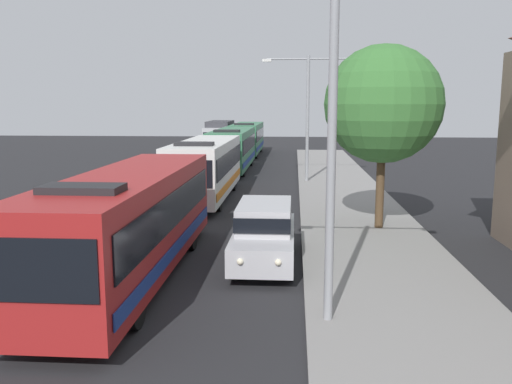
% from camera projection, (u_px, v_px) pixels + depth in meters
% --- Properties ---
extents(bus_lead, '(2.58, 11.26, 3.21)m').
position_uv_depth(bus_lead, '(131.00, 220.00, 15.13)').
color(bus_lead, maroon).
rests_on(bus_lead, ground_plane).
extents(bus_second_in_line, '(2.58, 10.45, 3.21)m').
position_uv_depth(bus_second_in_line, '(206.00, 167.00, 27.85)').
color(bus_second_in_line, silver).
rests_on(bus_second_in_line, ground_plane).
extents(bus_middle, '(2.58, 11.21, 3.21)m').
position_uv_depth(bus_middle, '(233.00, 148.00, 39.82)').
color(bus_middle, '#33724C').
rests_on(bus_middle, ground_plane).
extents(bus_fourth_in_line, '(2.58, 11.31, 3.21)m').
position_uv_depth(bus_fourth_in_line, '(247.00, 138.00, 52.16)').
color(bus_fourth_in_line, '#33724C').
rests_on(bus_fourth_in_line, ground_plane).
extents(white_suv, '(1.86, 5.11, 1.90)m').
position_uv_depth(white_suv, '(264.00, 231.00, 16.67)').
color(white_suv, '#B7B7BC').
rests_on(white_suv, ground_plane).
extents(box_truck_oncoming, '(2.35, 7.87, 3.15)m').
position_uv_depth(box_truck_oncoming, '(219.00, 135.00, 56.22)').
color(box_truck_oncoming, '#B7B7BC').
rests_on(box_truck_oncoming, ground_plane).
extents(streetlamp_near, '(5.35, 0.28, 7.56)m').
position_uv_depth(streetlamp_near, '(332.00, 111.00, 11.32)').
color(streetlamp_near, gray).
rests_on(streetlamp_near, sidewalk).
extents(streetlamp_mid, '(5.65, 0.28, 7.71)m').
position_uv_depth(streetlamp_mid, '(308.00, 105.00, 33.00)').
color(streetlamp_mid, gray).
rests_on(streetlamp_mid, sidewalk).
extents(roadside_tree, '(4.49, 4.49, 7.03)m').
position_uv_depth(roadside_tree, '(383.00, 104.00, 20.24)').
color(roadside_tree, '#4C3823').
rests_on(roadside_tree, sidewalk).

